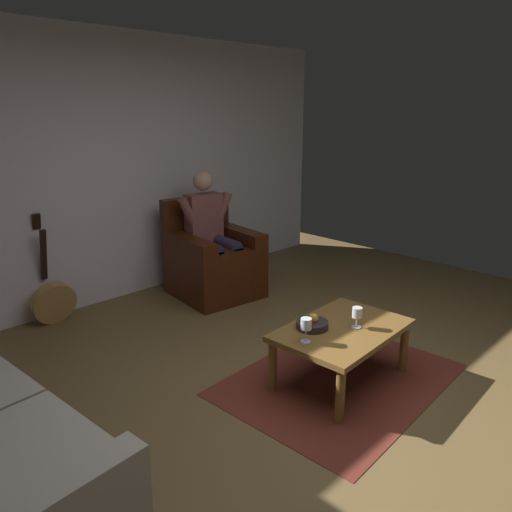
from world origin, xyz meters
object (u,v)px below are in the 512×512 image
person_seated (211,230)px  wine_glass_far (306,326)px  armchair (213,262)px  guitar (53,299)px  wine_glass_near (357,314)px  fruit_bowl (312,324)px  coffee_table (342,335)px

person_seated → wine_glass_far: person_seated is taller
armchair → guitar: guitar is taller
wine_glass_near → wine_glass_far: 0.44m
fruit_bowl → guitar: bearing=-69.1°
wine_glass_far → wine_glass_near: bearing=165.9°
guitar → wine_glass_near: (-1.11, 2.51, 0.29)m
person_seated → coffee_table: person_seated is taller
coffee_table → wine_glass_far: size_ratio=5.91×
coffee_table → wine_glass_near: wine_glass_near is taller
guitar → coffee_table: bearing=113.0°
coffee_table → fruit_bowl: (0.16, -0.14, 0.09)m
coffee_table → fruit_bowl: bearing=-41.7°
person_seated → wine_glass_far: size_ratio=7.63×
wine_glass_near → wine_glass_far: size_ratio=0.89×
coffee_table → guitar: bearing=-67.0°
fruit_bowl → wine_glass_near: bearing=137.7°
person_seated → armchair: bearing=90.0°
person_seated → guitar: size_ratio=1.28×
armchair → fruit_bowl: size_ratio=4.43×
wine_glass_near → fruit_bowl: bearing=-42.3°
armchair → fruit_bowl: (0.64, 1.84, 0.10)m
person_seated → wine_glass_far: (0.84, 1.97, -0.16)m
armchair → person_seated: bearing=-90.0°
coffee_table → person_seated: bearing=-103.4°
coffee_table → wine_glass_far: bearing=-6.3°
person_seated → wine_glass_near: person_seated is taller
armchair → wine_glass_near: armchair is taller
wine_glass_far → coffee_table: bearing=173.7°
armchair → fruit_bowl: bearing=78.0°
guitar → wine_glass_far: 2.52m
person_seated → coffee_table: 2.09m
person_seated → wine_glass_near: (0.41, 2.07, -0.18)m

